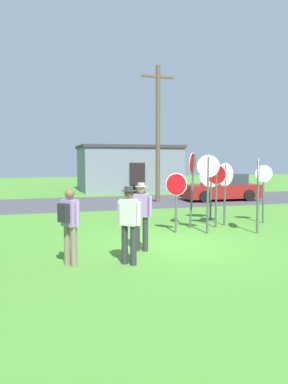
{
  "coord_description": "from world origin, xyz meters",
  "views": [
    {
      "loc": [
        -3.58,
        -9.2,
        2.32
      ],
      "look_at": [
        -0.3,
        1.82,
        1.3
      ],
      "focal_mm": 34.33,
      "sensor_mm": 36.0,
      "label": 1
    }
  ],
  "objects": [
    {
      "name": "person_in_teal",
      "position": [
        -2.89,
        -1.23,
        0.98
      ],
      "size": [
        0.47,
        0.49,
        1.69
      ],
      "color": "#7A6B56",
      "rests_on": "ground"
    },
    {
      "name": "street_asphalt",
      "position": [
        0.0,
        10.28,
        0.0
      ],
      "size": [
        60.0,
        6.4,
        0.01
      ],
      "primitive_type": "cube",
      "color": "#424247",
      "rests_on": "ground"
    },
    {
      "name": "stop_sign_rear_left",
      "position": [
        3.07,
        0.7,
        1.63
      ],
      "size": [
        0.49,
        0.69,
        2.36
      ],
      "color": "#474C4C",
      "rests_on": "ground"
    },
    {
      "name": "stop_sign_center_cluster",
      "position": [
        0.68,
        1.55,
        1.28
      ],
      "size": [
        0.56,
        0.49,
        1.9
      ],
      "color": "#474C4C",
      "rests_on": "ground"
    },
    {
      "name": "person_holding_notes",
      "position": [
        -1.63,
        -1.48,
        0.98
      ],
      "size": [
        0.44,
        0.42,
        1.74
      ],
      "color": "#2D2D33",
      "rests_on": "ground"
    },
    {
      "name": "stop_sign_tallest",
      "position": [
        1.5,
        2.16,
        1.73
      ],
      "size": [
        0.5,
        0.57,
        2.55
      ],
      "color": "#474C4C",
      "rests_on": "ground"
    },
    {
      "name": "stop_sign_leaning_left",
      "position": [
        2.32,
        2.01,
        1.45
      ],
      "size": [
        0.56,
        0.39,
        2.15
      ],
      "color": "#474C4C",
      "rests_on": "ground"
    },
    {
      "name": "person_on_left",
      "position": [
        -1.03,
        -0.39,
        0.98
      ],
      "size": [
        0.49,
        0.38,
        1.74
      ],
      "color": "#2D2D33",
      "rests_on": "ground"
    },
    {
      "name": "utility_pole",
      "position": [
        2.84,
        9.74,
        3.84
      ],
      "size": [
        1.8,
        0.24,
        7.32
      ],
      "color": "brown",
      "rests_on": "ground"
    },
    {
      "name": "stop_sign_leaning_right",
      "position": [
        2.8,
        2.28,
        1.51
      ],
      "size": [
        0.77,
        0.27,
        2.2
      ],
      "color": "#474C4C",
      "rests_on": "ground"
    },
    {
      "name": "building_background",
      "position": [
        3.15,
        17.49,
        1.68
      ],
      "size": [
        7.3,
        5.07,
        3.35
      ],
      "color": "slate",
      "rests_on": "ground"
    },
    {
      "name": "ground_plane",
      "position": [
        0.0,
        0.0,
        0.0
      ],
      "size": [
        80.0,
        80.0,
        0.0
      ],
      "primitive_type": "plane",
      "color": "#47842D"
    },
    {
      "name": "stop_sign_rear_right",
      "position": [
        2.82,
        3.38,
        1.48
      ],
      "size": [
        0.87,
        0.19,
        2.15
      ],
      "color": "#474C4C",
      "rests_on": "ground"
    },
    {
      "name": "stop_sign_low_front",
      "position": [
        4.39,
        2.31,
        1.41
      ],
      "size": [
        0.6,
        0.23,
        2.12
      ],
      "color": "#474C4C",
      "rests_on": "ground"
    },
    {
      "name": "stop_sign_far_back",
      "position": [
        1.59,
        1.16,
        1.66
      ],
      "size": [
        0.58,
        0.42,
        2.46
      ],
      "color": "#474C4C",
      "rests_on": "ground"
    },
    {
      "name": "parked_car_on_street",
      "position": [
        6.61,
        9.57,
        0.69
      ],
      "size": [
        4.36,
        2.12,
        1.51
      ],
      "color": "maroon",
      "rests_on": "ground"
    }
  ]
}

